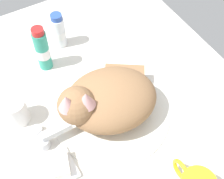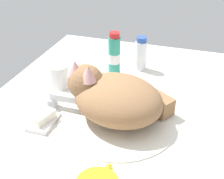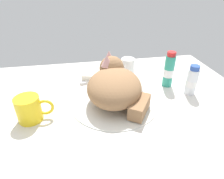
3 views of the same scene
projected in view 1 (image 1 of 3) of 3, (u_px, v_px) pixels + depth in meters
The scene contains 9 objects.
ground_plane at pixel (111, 115), 87.63cm from camera, with size 110.00×82.50×3.00cm, color silver.
sink_basin at pixel (111, 112), 86.09cm from camera, with size 33.05×33.05×0.81cm, color silver.
faucet at pixel (48, 139), 79.06cm from camera, with size 12.02×9.98×5.20cm.
cat at pixel (106, 99), 80.46cm from camera, with size 25.16×30.04×15.58cm.
rinse_cup at pixel (16, 111), 82.04cm from camera, with size 6.34×6.34×7.96cm.
soap_dish at pixel (62, 167), 76.39cm from camera, with size 9.00×6.40×1.20cm, color white.
soap_bar at pixel (61, 164), 74.95cm from camera, with size 6.50×4.01×2.35cm, color white.
toothpaste_bottle at pixel (42, 50), 90.81cm from camera, with size 4.24×4.24×15.41cm.
mouthwash_bottle at pixel (59, 31), 97.59cm from camera, with size 4.29×4.29×12.36cm.
Camera 1 is at (-39.66, 22.56, 73.67)cm, focal length 49.31 mm.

